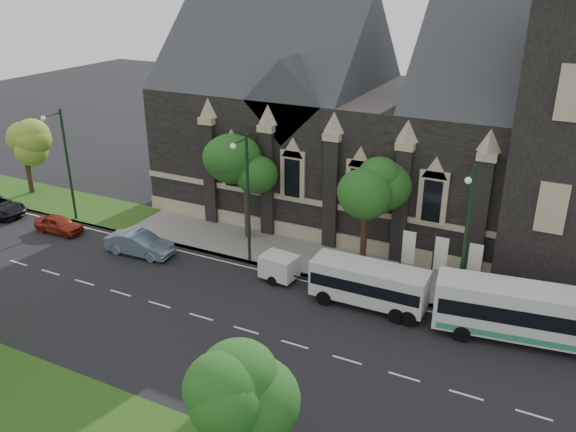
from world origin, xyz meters
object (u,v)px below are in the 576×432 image
Objects in this scene: tree_park_east at (260,399)px; tour_coach at (541,315)px; street_lamp_mid at (246,193)px; box_trailer at (279,266)px; tree_walk_left at (250,164)px; tree_walk_far at (27,143)px; shuttle_bus at (369,283)px; banner_flag_center at (438,257)px; car_far_red at (59,224)px; sedan at (140,244)px; street_lamp_near at (466,233)px; tree_walk_right at (371,182)px; banner_flag_right at (471,264)px; street_lamp_far at (65,160)px; banner_flag_left at (406,250)px.

tree_park_east is 17.65m from tour_coach.
tour_coach is (18.50, -1.12, -3.38)m from street_lamp_mid.
tree_park_east reaches higher than box_trailer.
tree_walk_left reaches higher than tour_coach.
tree_park_east is at bearing -58.21° from street_lamp_mid.
tree_walk_far reaches higher than shuttle_bus.
banner_flag_center is 1.02× the size of car_far_red.
shuttle_bus is at bearing -91.09° from sedan.
street_lamp_near is 2.29× the size of car_far_red.
tree_park_east is 18.58m from banner_flag_center.
shuttle_bus is 6.21m from box_trailer.
tour_coach is at bearing -3.48° from street_lamp_mid.
tree_walk_right is 1.24× the size of tree_walk_far.
banner_flag_right is (16.08, -1.70, -3.35)m from tree_walk_left.
tour_coach is at bearing -90.24° from car_far_red.
street_lamp_far reaches higher than banner_flag_center.
tree_park_east is 30.90m from street_lamp_far.
tree_walk_left is 22.06m from tree_walk_far.
car_far_red is at bearing 85.29° from sedan.
tree_walk_right reaches higher than shuttle_bus.
shuttle_bus is at bearing -107.77° from banner_flag_left.
tour_coach is 2.24× the size of sedan.
tree_walk_left is at bearing 167.13° from street_lamp_near.
tree_walk_left reaches higher than sedan.
banner_flag_right is 0.36× the size of tour_coach.
tree_walk_left is 1.91× the size of banner_flag_center.
tree_walk_right reaches higher than car_far_red.
tree_walk_far is 1.27× the size of sedan.
sedan is at bearing -14.81° from street_lamp_far.
shuttle_bus is (-1.12, -3.48, -0.85)m from banner_flag_left.
street_lamp_mid is at bearing 0.00° from street_lamp_far.
street_lamp_far is at bearing 175.71° from shuttle_bus.
tree_walk_left is 21.23m from tour_coach.
sedan is (-10.44, -1.09, -0.16)m from box_trailer.
street_lamp_mid is at bearing -169.50° from banner_flag_left.
box_trailer is 18.41m from car_far_red.
street_lamp_near and street_lamp_mid have the same top height.
tree_walk_right is 16.56m from sedan.
banner_flag_left reaches higher than sedan.
tour_coach is 9.35m from shuttle_bus.
street_lamp_near is at bearing -27.18° from banner_flag_left.
street_lamp_near is 2.74× the size of box_trailer.
tree_walk_far reaches higher than sedan.
street_lamp_far is at bearing 14.62° from car_far_red.
street_lamp_mid is 16.15m from car_far_red.
shuttle_bus is 16.64m from sedan.
banner_flag_left is 0.58× the size of shuttle_bus.
banner_flag_right is (30.29, 1.91, -2.73)m from street_lamp_far.
banner_flag_right is 1.22× the size of box_trailer.
tree_park_east is at bearing -81.58° from tree_walk_right.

